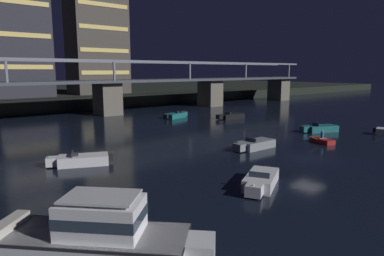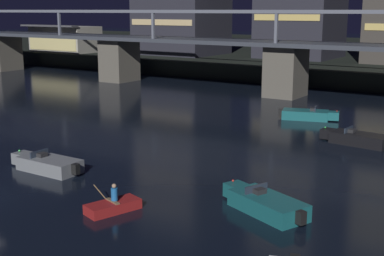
{
  "view_description": "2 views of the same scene",
  "coord_description": "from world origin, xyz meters",
  "px_view_note": "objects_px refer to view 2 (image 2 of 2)",
  "views": [
    {
      "loc": [
        -26.37,
        -16.2,
        7.64
      ],
      "look_at": [
        -2.51,
        13.08,
        1.32
      ],
      "focal_mm": 32.24,
      "sensor_mm": 36.0,
      "label": 1
    },
    {
      "loc": [
        23.41,
        -14.93,
        9.37
      ],
      "look_at": [
        4.34,
        14.04,
        1.65
      ],
      "focal_mm": 49.73,
      "sensor_mm": 36.0,
      "label": 2
    }
  ],
  "objects_px": {
    "dinghy_with_paddler": "(113,206)",
    "river_bridge": "(286,59)",
    "speedboat_near_center": "(47,164)",
    "waterfront_pavilion": "(65,39)",
    "speedboat_mid_left": "(308,115)",
    "speedboat_near_right": "(357,138)",
    "speedboat_far_center": "(265,203)"
  },
  "relations": [
    {
      "from": "dinghy_with_paddler",
      "to": "river_bridge",
      "type": "bearing_deg",
      "value": 101.12
    },
    {
      "from": "speedboat_near_center",
      "to": "dinghy_with_paddler",
      "type": "xyz_separation_m",
      "value": [
        7.67,
        -2.79,
        -0.14
      ]
    },
    {
      "from": "river_bridge",
      "to": "dinghy_with_paddler",
      "type": "distance_m",
      "value": 37.35
    },
    {
      "from": "speedboat_near_center",
      "to": "dinghy_with_paddler",
      "type": "relative_size",
      "value": 1.85
    },
    {
      "from": "waterfront_pavilion",
      "to": "dinghy_with_paddler",
      "type": "bearing_deg",
      "value": -41.89
    },
    {
      "from": "speedboat_mid_left",
      "to": "speedboat_near_right",
      "type": "bearing_deg",
      "value": -46.23
    },
    {
      "from": "river_bridge",
      "to": "waterfront_pavilion",
      "type": "height_order",
      "value": "river_bridge"
    },
    {
      "from": "speedboat_near_right",
      "to": "speedboat_far_center",
      "type": "height_order",
      "value": "same"
    },
    {
      "from": "speedboat_near_center",
      "to": "speedboat_mid_left",
      "type": "height_order",
      "value": "same"
    },
    {
      "from": "river_bridge",
      "to": "speedboat_near_center",
      "type": "relative_size",
      "value": 19.64
    },
    {
      "from": "speedboat_near_center",
      "to": "speedboat_far_center",
      "type": "distance_m",
      "value": 13.77
    },
    {
      "from": "waterfront_pavilion",
      "to": "speedboat_mid_left",
      "type": "bearing_deg",
      "value": -22.84
    },
    {
      "from": "waterfront_pavilion",
      "to": "dinghy_with_paddler",
      "type": "relative_size",
      "value": 4.41
    },
    {
      "from": "speedboat_near_right",
      "to": "speedboat_mid_left",
      "type": "distance_m",
      "value": 8.9
    },
    {
      "from": "speedboat_mid_left",
      "to": "river_bridge",
      "type": "bearing_deg",
      "value": 122.63
    },
    {
      "from": "speedboat_near_center",
      "to": "waterfront_pavilion",
      "type": "bearing_deg",
      "value": 135.43
    },
    {
      "from": "dinghy_with_paddler",
      "to": "speedboat_near_center",
      "type": "bearing_deg",
      "value": 159.99
    },
    {
      "from": "speedboat_near_center",
      "to": "speedboat_far_center",
      "type": "xyz_separation_m",
      "value": [
        13.72,
        1.13,
        0.0
      ]
    },
    {
      "from": "speedboat_near_center",
      "to": "speedboat_near_right",
      "type": "bearing_deg",
      "value": 50.85
    },
    {
      "from": "speedboat_near_center",
      "to": "speedboat_mid_left",
      "type": "xyz_separation_m",
      "value": [
        7.33,
        23.0,
        0.0
      ]
    },
    {
      "from": "river_bridge",
      "to": "speedboat_far_center",
      "type": "distance_m",
      "value": 35.31
    },
    {
      "from": "river_bridge",
      "to": "speedboat_mid_left",
      "type": "xyz_separation_m",
      "value": [
        6.83,
        -10.66,
        -3.75
      ]
    },
    {
      "from": "waterfront_pavilion",
      "to": "speedboat_far_center",
      "type": "xyz_separation_m",
      "value": [
        59.98,
        -44.45,
        -4.02
      ]
    },
    {
      "from": "speedboat_mid_left",
      "to": "speedboat_far_center",
      "type": "xyz_separation_m",
      "value": [
        6.39,
        -21.87,
        0.0
      ]
    },
    {
      "from": "waterfront_pavilion",
      "to": "speedboat_near_right",
      "type": "xyz_separation_m",
      "value": [
        59.75,
        -29.0,
        -4.02
      ]
    },
    {
      "from": "speedboat_far_center",
      "to": "river_bridge",
      "type": "bearing_deg",
      "value": 112.1
    },
    {
      "from": "waterfront_pavilion",
      "to": "river_bridge",
      "type": "bearing_deg",
      "value": -14.29
    },
    {
      "from": "dinghy_with_paddler",
      "to": "speedboat_mid_left",
      "type": "bearing_deg",
      "value": 90.75
    },
    {
      "from": "speedboat_mid_left",
      "to": "speedboat_near_center",
      "type": "bearing_deg",
      "value": -107.69
    },
    {
      "from": "river_bridge",
      "to": "speedboat_mid_left",
      "type": "relative_size",
      "value": 19.75
    },
    {
      "from": "speedboat_near_right",
      "to": "waterfront_pavilion",
      "type": "bearing_deg",
      "value": 154.11
    },
    {
      "from": "river_bridge",
      "to": "speedboat_mid_left",
      "type": "height_order",
      "value": "river_bridge"
    }
  ]
}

